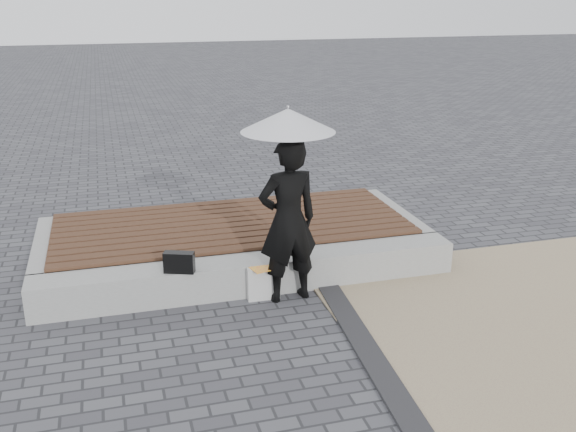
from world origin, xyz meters
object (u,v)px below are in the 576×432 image
(woman, at_px, (288,221))
(parasol, at_px, (288,120))
(handbag, at_px, (179,262))
(canvas_tote, at_px, (263,282))
(seating_ledge, at_px, (252,274))

(woman, xyz_separation_m, parasol, (0.00, 0.00, 1.12))
(woman, height_order, handbag, woman)
(woman, distance_m, canvas_tote, 0.80)
(seating_ledge, bearing_deg, canvas_tote, -73.05)
(canvas_tote, bearing_deg, woman, -13.78)
(seating_ledge, relative_size, handbag, 14.91)
(handbag, bearing_deg, parasol, 13.24)
(parasol, relative_size, canvas_tote, 3.32)
(woman, height_order, canvas_tote, woman)
(woman, xyz_separation_m, handbag, (-1.21, 0.16, -0.42))
(seating_ledge, distance_m, woman, 0.88)
(seating_ledge, xyz_separation_m, canvas_tote, (0.08, -0.25, -0.01))
(parasol, distance_m, canvas_tote, 1.89)
(woman, xyz_separation_m, canvas_tote, (-0.28, 0.08, -0.75))
(seating_ledge, distance_m, canvas_tote, 0.26)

